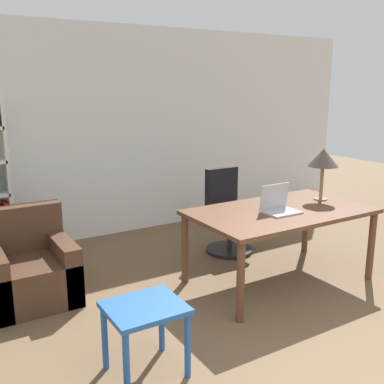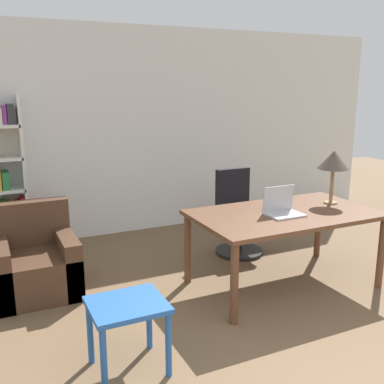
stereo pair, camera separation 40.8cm
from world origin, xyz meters
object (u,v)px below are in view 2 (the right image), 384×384
laptop (282,209)px  office_chair (237,217)px  side_table_blue (127,315)px  desk (285,220)px  armchair (35,264)px  table_lamp (334,161)px

laptop → office_chair: laptop is taller
side_table_blue → desk: bearing=20.5°
side_table_blue → armchair: armchair is taller
office_chair → armchair: size_ratio=1.18×
office_chair → armchair: 2.32m
desk → office_chair: (0.06, 0.99, -0.25)m
table_lamp → office_chair: table_lamp is taller
desk → armchair: bearing=158.4°
laptop → table_lamp: 0.82m
laptop → side_table_blue: (-1.73, -0.62, -0.40)m
desk → side_table_blue: desk is taller
desk → side_table_blue: (-1.81, -0.68, -0.26)m
armchair → desk: bearing=-21.6°
side_table_blue → office_chair: bearing=41.7°
desk → side_table_blue: 1.95m
table_lamp → laptop: bearing=-169.5°
table_lamp → side_table_blue: 2.68m
office_chair → side_table_blue: 2.51m
desk → table_lamp: bearing=6.9°
desk → laptop: 0.17m
desk → table_lamp: size_ratio=3.23×
office_chair → laptop: bearing=-97.7°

